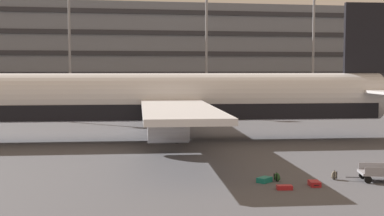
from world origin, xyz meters
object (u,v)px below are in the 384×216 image
airliner (162,100)px  backpack_teal (277,177)px  suitcase_upright (284,187)px  backpack_laid_flat (334,175)px  suitcase_navy (314,184)px  suitcase_silver (264,180)px

airliner → backpack_teal: (3.85, -15.88, -2.98)m
suitcase_upright → backpack_laid_flat: size_ratio=1.57×
suitcase_upright → backpack_laid_flat: backpack_laid_flat is taller
suitcase_navy → suitcase_silver: size_ratio=0.92×
airliner → suitcase_navy: bearing=-73.0°
suitcase_upright → backpack_laid_flat: bearing=27.4°
airliner → suitcase_navy: airliner is taller
suitcase_upright → suitcase_navy: bearing=15.0°
suitcase_navy → backpack_teal: 1.93m
suitcase_navy → backpack_teal: size_ratio=1.70×
suitcase_upright → backpack_teal: backpack_teal is taller
suitcase_upright → backpack_teal: size_ratio=1.63×
suitcase_upright → backpack_teal: 1.79m
suitcase_silver → suitcase_upright: size_ratio=1.14×
suitcase_navy → suitcase_upright: bearing=-165.0°
backpack_teal → suitcase_silver: bearing=-171.7°
suitcase_navy → suitcase_silver: (-2.09, 1.22, 0.00)m
airliner → suitcase_upright: airliner is taller
suitcase_navy → backpack_laid_flat: size_ratio=1.64×
airliner → suitcase_navy: 18.25m
backpack_teal → suitcase_upright: bearing=-98.4°
airliner → backpack_laid_flat: bearing=-66.9°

